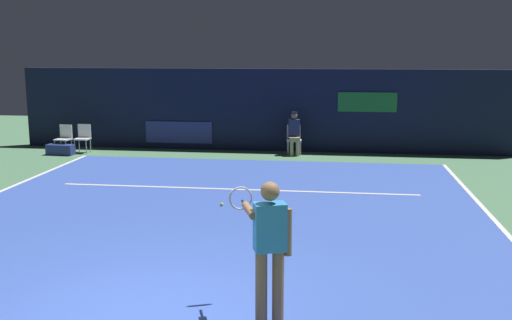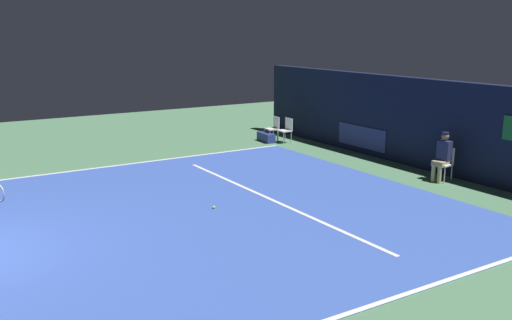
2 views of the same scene
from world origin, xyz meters
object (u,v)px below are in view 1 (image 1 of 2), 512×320
tennis_player (269,244)px  courtside_chair_near (64,137)px  line_judge_on_chair (294,133)px  tennis_ball (222,204)px  equipment_bag (60,150)px  courtside_chair_far (83,137)px

tennis_player → courtside_chair_near: 13.28m
tennis_player → line_judge_on_chair: tennis_player is taller
tennis_player → tennis_ball: tennis_player is taller
tennis_player → tennis_ball: (-1.57, 5.17, -0.94)m
equipment_bag → tennis_player: bearing=-49.9°
courtside_chair_far → tennis_ball: 8.08m
courtside_chair_far → tennis_ball: courtside_chair_far is taller
line_judge_on_chair → equipment_bag: bearing=-172.2°
courtside_chair_near → equipment_bag: bearing=-87.7°
tennis_player → equipment_bag: tennis_player is taller
courtside_chair_far → tennis_player: bearing=-57.1°
courtside_chair_near → courtside_chair_far: 0.57m
courtside_chair_near → courtside_chair_far: (0.54, 0.18, 0.00)m
line_judge_on_chair → tennis_ball: 6.43m
line_judge_on_chair → courtside_chair_far: bearing=-176.0°
tennis_player → courtside_chair_far: bearing=122.9°
tennis_player → courtside_chair_far: (-7.13, 11.02, -0.49)m
line_judge_on_chair → courtside_chair_near: (-7.14, -0.65, -0.18)m
line_judge_on_chair → courtside_chair_far: (-6.60, -0.46, -0.18)m
courtside_chair_near → equipment_bag: (0.01, -0.33, -0.34)m
tennis_player → line_judge_on_chair: 11.49m
tennis_ball → equipment_bag: equipment_bag is taller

